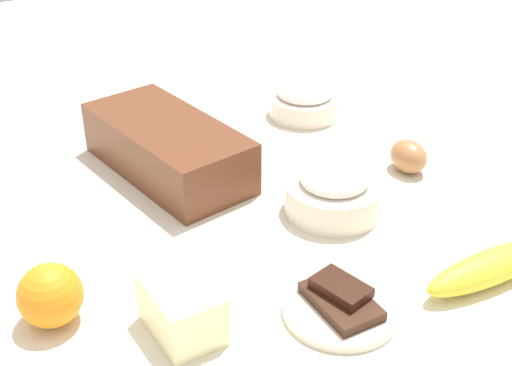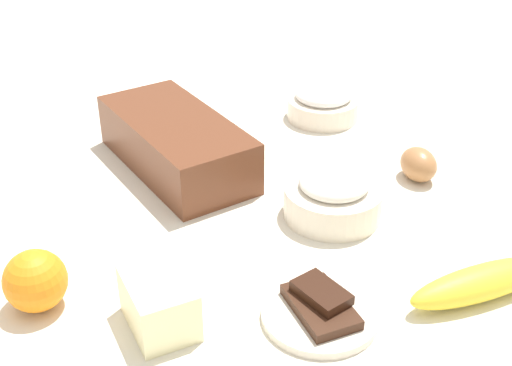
# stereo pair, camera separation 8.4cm
# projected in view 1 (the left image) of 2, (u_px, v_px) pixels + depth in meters

# --- Properties ---
(ground_plane) EXTENTS (2.40, 2.40, 0.02)m
(ground_plane) POSITION_uv_depth(u_px,v_px,m) (256.00, 214.00, 0.94)
(ground_plane) COLOR silver
(loaf_pan) EXTENTS (0.30, 0.19, 0.08)m
(loaf_pan) POSITION_uv_depth(u_px,v_px,m) (167.00, 146.00, 1.01)
(loaf_pan) COLOR brown
(loaf_pan) RESTS_ON ground_plane
(flour_bowl) EXTENTS (0.13, 0.13, 0.07)m
(flour_bowl) POSITION_uv_depth(u_px,v_px,m) (333.00, 191.00, 0.92)
(flour_bowl) COLOR silver
(flour_bowl) RESTS_ON ground_plane
(sugar_bowl) EXTENTS (0.12, 0.12, 0.06)m
(sugar_bowl) POSITION_uv_depth(u_px,v_px,m) (304.00, 100.00, 1.18)
(sugar_bowl) COLOR silver
(sugar_bowl) RESTS_ON ground_plane
(banana) EXTENTS (0.05, 0.19, 0.04)m
(banana) POSITION_uv_depth(u_px,v_px,m) (491.00, 267.00, 0.79)
(banana) COLOR yellow
(banana) RESTS_ON ground_plane
(orange_fruit) EXTENTS (0.07, 0.07, 0.07)m
(orange_fruit) POSITION_uv_depth(u_px,v_px,m) (50.00, 295.00, 0.73)
(orange_fruit) COLOR orange
(orange_fruit) RESTS_ON ground_plane
(butter_block) EXTENTS (0.10, 0.07, 0.06)m
(butter_block) POSITION_uv_depth(u_px,v_px,m) (182.00, 309.00, 0.72)
(butter_block) COLOR #F4EDB2
(butter_block) RESTS_ON ground_plane
(egg_near_butter) EXTENTS (0.06, 0.05, 0.05)m
(egg_near_butter) POSITION_uv_depth(u_px,v_px,m) (409.00, 156.00, 1.02)
(egg_near_butter) COLOR #A67043
(egg_near_butter) RESTS_ON ground_plane
(chocolate_plate) EXTENTS (0.13, 0.13, 0.03)m
(chocolate_plate) POSITION_uv_depth(u_px,v_px,m) (341.00, 305.00, 0.75)
(chocolate_plate) COLOR silver
(chocolate_plate) RESTS_ON ground_plane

